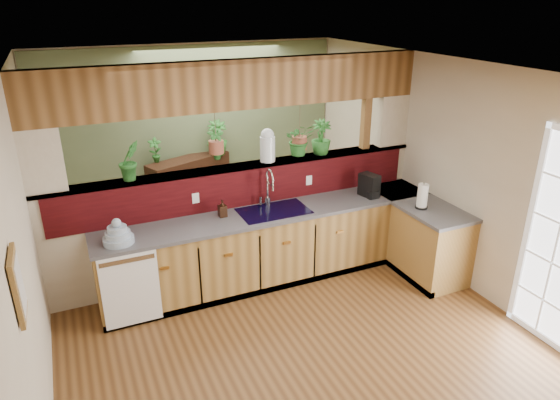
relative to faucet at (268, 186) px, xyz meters
name	(u,v)px	position (x,y,z in m)	size (l,w,h in m)	color
ground	(289,327)	(-0.25, -1.13, -1.16)	(4.60, 7.00, 0.01)	brown
ceiling	(291,76)	(-0.25, -1.13, 1.44)	(4.60, 7.00, 0.01)	brown
wall_back	(194,130)	(-0.25, 2.37, 0.14)	(4.60, 0.02, 2.60)	beige
wall_left	(24,263)	(-2.55, -1.13, 0.14)	(0.02, 7.00, 2.60)	beige
wall_right	(474,181)	(2.05, -1.13, 0.14)	(0.02, 7.00, 2.60)	beige
pass_through_partition	(244,180)	(-0.22, 0.22, 0.03)	(4.60, 0.21, 2.60)	beige
pass_through_ledge	(242,166)	(-0.25, 0.22, 0.21)	(4.60, 0.21, 0.04)	brown
header_beam	(239,84)	(-0.25, 0.22, 1.17)	(4.60, 0.15, 0.55)	brown
sage_backwall	(195,130)	(-0.25, 2.35, 0.14)	(4.55, 0.02, 2.55)	#596948
countertop	(321,240)	(0.59, -0.26, -0.71)	(4.14, 1.52, 0.90)	olive
dishwasher	(131,290)	(-1.73, -0.47, -0.70)	(0.58, 0.03, 0.82)	white
navy_sink	(274,217)	(0.00, -0.15, -0.34)	(0.82, 0.50, 0.18)	black
framed_print	(18,285)	(-2.52, -1.93, 0.39)	(0.04, 0.35, 0.45)	olive
faucet	(268,186)	(0.00, 0.00, 0.00)	(0.21, 0.21, 0.48)	#B7B7B2
dish_stack	(118,235)	(-1.77, -0.26, -0.17)	(0.31, 0.31, 0.27)	#94A7BF
soap_dispenser	(222,208)	(-0.59, -0.06, -0.16)	(0.09, 0.09, 0.20)	#331E12
coffee_maker	(370,186)	(1.28, -0.21, -0.12)	(0.15, 0.26, 0.29)	black
paper_towel	(422,197)	(1.64, -0.78, -0.11)	(0.15, 0.15, 0.32)	black
glass_jar	(267,145)	(0.08, 0.22, 0.43)	(0.18, 0.18, 0.40)	silver
ledge_plant_left	(130,161)	(-1.51, 0.22, 0.45)	(0.24, 0.19, 0.43)	#225D21
ledge_plant_right	(321,137)	(0.81, 0.22, 0.45)	(0.24, 0.24, 0.43)	#225D21
hanging_plant_a	(216,134)	(-0.55, 0.22, 0.64)	(0.20, 0.17, 0.48)	brown
hanging_plant_b	(300,126)	(0.51, 0.22, 0.62)	(0.42, 0.38, 0.56)	brown
shelving_console	(190,185)	(-0.44, 2.12, -0.66)	(1.32, 0.35, 0.88)	black
shelf_plant_a	(155,150)	(-0.92, 2.12, -0.03)	(0.20, 0.13, 0.37)	#225D21
shelf_plant_b	(217,138)	(0.03, 2.12, 0.05)	(0.30, 0.30, 0.53)	#225D21
floor_plant	(278,201)	(0.72, 1.33, -0.82)	(0.60, 0.52, 0.67)	#225D21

